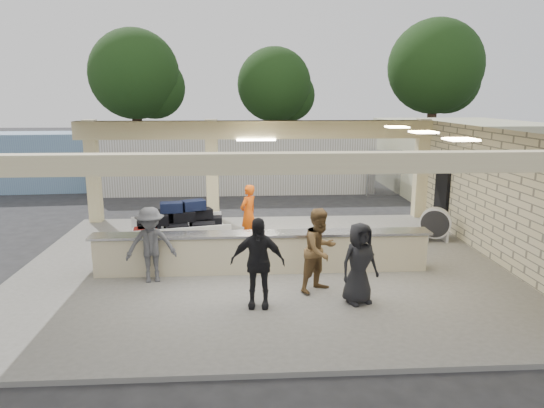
{
  "coord_description": "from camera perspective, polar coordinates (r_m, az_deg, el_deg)",
  "views": [
    {
      "loc": [
        -0.45,
        -11.74,
        4.28
      ],
      "look_at": [
        0.32,
        1.0,
        1.45
      ],
      "focal_mm": 32.0,
      "sensor_mm": 36.0,
      "label": 1
    }
  ],
  "objects": [
    {
      "name": "ground",
      "position": [
        12.51,
        -1.2,
        -7.52
      ],
      "size": [
        120.0,
        120.0,
        0.0
      ],
      "primitive_type": "plane",
      "color": "#252528",
      "rests_on": "ground"
    },
    {
      "name": "pavilion",
      "position": [
        12.76,
        -0.4,
        -0.78
      ],
      "size": [
        12.01,
        10.0,
        3.55
      ],
      "color": "slate",
      "rests_on": "ground"
    },
    {
      "name": "baggage_counter",
      "position": [
        11.84,
        -1.12,
        -5.68
      ],
      "size": [
        8.2,
        0.58,
        0.98
      ],
      "color": "beige",
      "rests_on": "pavilion"
    },
    {
      "name": "luggage_cart",
      "position": [
        13.23,
        -10.91,
        -2.56
      ],
      "size": [
        2.78,
        2.06,
        1.46
      ],
      "rotation": [
        0.0,
        0.0,
        0.22
      ],
      "color": "silver",
      "rests_on": "pavilion"
    },
    {
      "name": "drum_fan",
      "position": [
        15.07,
        18.66,
        -2.17
      ],
      "size": [
        0.94,
        0.68,
        1.0
      ],
      "rotation": [
        0.0,
        0.0,
        -0.47
      ],
      "color": "silver",
      "rests_on": "pavilion"
    },
    {
      "name": "baggage_handler",
      "position": [
        14.1,
        -2.8,
        -1.15
      ],
      "size": [
        0.67,
        0.7,
        1.72
      ],
      "primitive_type": "imported",
      "rotation": [
        0.0,
        0.0,
        4.01
      ],
      "color": "#E6520C",
      "rests_on": "pavilion"
    },
    {
      "name": "passenger_a",
      "position": [
        10.6,
        5.67,
        -5.42
      ],
      "size": [
        0.96,
        0.87,
        1.86
      ],
      "primitive_type": "imported",
      "rotation": [
        0.0,
        0.0,
        0.66
      ],
      "color": "brown",
      "rests_on": "pavilion"
    },
    {
      "name": "passenger_b",
      "position": [
        9.78,
        -1.71,
        -6.9
      ],
      "size": [
        1.12,
        0.49,
        1.86
      ],
      "primitive_type": "imported",
      "rotation": [
        0.0,
        0.0,
        -0.08
      ],
      "color": "black",
      "rests_on": "pavilion"
    },
    {
      "name": "passenger_c",
      "position": [
        11.44,
        -14.06,
        -4.67
      ],
      "size": [
        1.19,
        0.62,
        1.76
      ],
      "primitive_type": "imported",
      "rotation": [
        0.0,
        0.0,
        0.2
      ],
      "color": "#434448",
      "rests_on": "pavilion"
    },
    {
      "name": "passenger_d",
      "position": [
        10.14,
        10.23,
        -6.86
      ],
      "size": [
        0.9,
        0.61,
        1.7
      ],
      "primitive_type": "imported",
      "rotation": [
        0.0,
        0.0,
        0.35
      ],
      "color": "black",
      "rests_on": "pavilion"
    },
    {
      "name": "car_white_a",
      "position": [
        27.34,
        16.55,
        4.43
      ],
      "size": [
        4.98,
        2.57,
        1.39
      ],
      "primitive_type": "imported",
      "rotation": [
        0.0,
        0.0,
        1.52
      ],
      "color": "white",
      "rests_on": "ground"
    },
    {
      "name": "car_white_b",
      "position": [
        28.58,
        24.7,
        4.09
      ],
      "size": [
        4.53,
        3.08,
        1.34
      ],
      "primitive_type": "imported",
      "rotation": [
        0.0,
        0.0,
        1.18
      ],
      "color": "white",
      "rests_on": "ground"
    },
    {
      "name": "car_dark",
      "position": [
        27.71,
        9.98,
        5.08
      ],
      "size": [
        4.86,
        4.16,
        1.59
      ],
      "primitive_type": "imported",
      "rotation": [
        0.0,
        0.0,
        0.95
      ],
      "color": "black",
      "rests_on": "ground"
    },
    {
      "name": "container_white",
      "position": [
        22.44,
        -4.39,
        4.96
      ],
      "size": [
        12.51,
        2.58,
        2.71
      ],
      "primitive_type": "cube",
      "rotation": [
        0.0,
        0.0,
        0.01
      ],
      "color": "white",
      "rests_on": "ground"
    },
    {
      "name": "container_blue",
      "position": [
        25.14,
        -25.46,
        4.54
      ],
      "size": [
        10.37,
        3.08,
        2.66
      ],
      "primitive_type": "cube",
      "rotation": [
        0.0,
        0.0,
        0.06
      ],
      "color": "#7299B7",
      "rests_on": "ground"
    },
    {
      "name": "fence",
      "position": [
        23.91,
        25.25,
        3.54
      ],
      "size": [
        12.06,
        0.06,
        2.03
      ],
      "color": "gray",
      "rests_on": "ground"
    },
    {
      "name": "tree_left",
      "position": [
        36.65,
        -15.3,
        14.1
      ],
      "size": [
        6.6,
        6.3,
        9.0
      ],
      "color": "#382619",
      "rests_on": "ground"
    },
    {
      "name": "tree_mid",
      "position": [
        38.01,
        0.75,
        13.51
      ],
      "size": [
        6.0,
        5.6,
        8.0
      ],
      "color": "#382619",
      "rests_on": "ground"
    },
    {
      "name": "tree_right",
      "position": [
        39.79,
        18.98,
        14.62
      ],
      "size": [
        7.2,
        7.0,
        10.0
      ],
      "color": "#382619",
      "rests_on": "ground"
    },
    {
      "name": "adjacent_building",
      "position": [
        24.06,
        21.09,
        5.26
      ],
      "size": [
        6.0,
        8.0,
        3.2
      ],
      "primitive_type": "cube",
      "color": "beige",
      "rests_on": "ground"
    }
  ]
}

